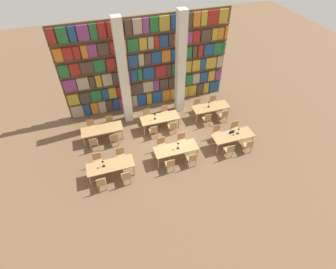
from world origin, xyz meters
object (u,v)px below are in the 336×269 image
at_px(desk_lamp_3, 155,115).
at_px(chair_13, 91,126).
at_px(chair_20, 207,119).
at_px(desk_lamp_4, 209,103).
at_px(chair_4, 170,164).
at_px(chair_22, 224,115).
at_px(chair_10, 248,145).
at_px(chair_9, 217,132).
at_px(chair_2, 126,177).
at_px(laptop, 231,132).
at_px(pillar_left, 123,75).
at_px(chair_15, 110,122).
at_px(chair_21, 198,105).
at_px(chair_17, 147,115).
at_px(chair_5, 162,145).
at_px(reading_table_3, 102,130).
at_px(chair_23, 213,102).
at_px(desk_lamp_2, 239,130).
at_px(reading_table_0, 111,166).
at_px(chair_18, 172,127).
at_px(chair_19, 165,112).
at_px(reading_table_1, 176,149).
at_px(reading_table_4, 160,119).
at_px(chair_11, 235,128).
at_px(chair_0, 101,183).
at_px(pillar_center, 181,66).
at_px(reading_table_5, 211,108).
at_px(chair_7, 182,140).
at_px(desk_lamp_1, 178,145).
at_px(chair_8, 229,150).
at_px(chair_3, 121,155).
at_px(chair_16, 154,131).
at_px(desk_lamp_0, 103,163).
at_px(chair_1, 98,161).
at_px(chair_12, 94,143).
at_px(chair_6, 192,159).

bearing_deg(desk_lamp_3, chair_13, 167.59).
bearing_deg(chair_20, desk_lamp_4, 61.08).
relative_size(chair_4, chair_22, 1.00).
bearing_deg(chair_10, chair_9, 128.16).
xyz_separation_m(chair_2, laptop, (5.83, 0.99, 0.29)).
height_order(pillar_left, chair_15, pillar_left).
bearing_deg(chair_21, chair_17, 0.91).
height_order(chair_5, reading_table_3, chair_5).
distance_m(laptop, chair_15, 6.72).
bearing_deg(chair_23, chair_9, 69.13).
bearing_deg(desk_lamp_2, reading_table_0, -179.08).
bearing_deg(reading_table_3, chair_2, -79.34).
distance_m(chair_18, chair_19, 1.39).
distance_m(reading_table_1, reading_table_4, 2.55).
height_order(chair_4, reading_table_3, chair_4).
relative_size(chair_4, laptop, 2.78).
bearing_deg(reading_table_1, chair_19, 82.45).
bearing_deg(chair_11, desk_lamp_4, -68.41).
bearing_deg(chair_13, chair_9, 158.20).
height_order(chair_0, desk_lamp_2, desk_lamp_2).
xyz_separation_m(pillar_left, reading_table_4, (1.58, -1.33, -2.35)).
distance_m(pillar_center, chair_19, 2.83).
bearing_deg(reading_table_5, chair_7, -142.87).
relative_size(chair_10, chair_18, 1.00).
relative_size(reading_table_0, chair_15, 2.48).
distance_m(desk_lamp_1, chair_23, 4.87).
distance_m(chair_8, chair_13, 7.63).
height_order(chair_3, chair_11, same).
distance_m(pillar_center, chair_4, 5.62).
bearing_deg(chair_20, chair_21, 90.00).
xyz_separation_m(chair_16, chair_18, (1.09, 0.00, 0.00)).
bearing_deg(reading_table_0, chair_5, 16.02).
bearing_deg(pillar_left, chair_10, -40.50).
xyz_separation_m(chair_16, desk_lamp_4, (3.60, 0.76, 0.51)).
height_order(chair_17, chair_21, same).
xyz_separation_m(chair_0, desk_lamp_0, (0.25, 0.71, 0.51)).
bearing_deg(chair_13, reading_table_1, 139.86).
bearing_deg(chair_9, desk_lamp_4, -99.63).
height_order(pillar_center, chair_1, pillar_center).
xyz_separation_m(chair_15, chair_23, (6.44, 0.01, 0.00)).
bearing_deg(desk_lamp_3, chair_3, -140.58).
relative_size(reading_table_0, chair_2, 2.48).
bearing_deg(chair_22, chair_17, 162.56).
relative_size(pillar_center, chair_12, 6.75).
bearing_deg(chair_21, chair_16, 24.22).
height_order(chair_12, chair_23, same).
relative_size(chair_12, reading_table_5, 0.40).
height_order(reading_table_1, laptop, laptop).
relative_size(reading_table_0, chair_0, 2.48).
height_order(reading_table_0, chair_6, chair_6).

